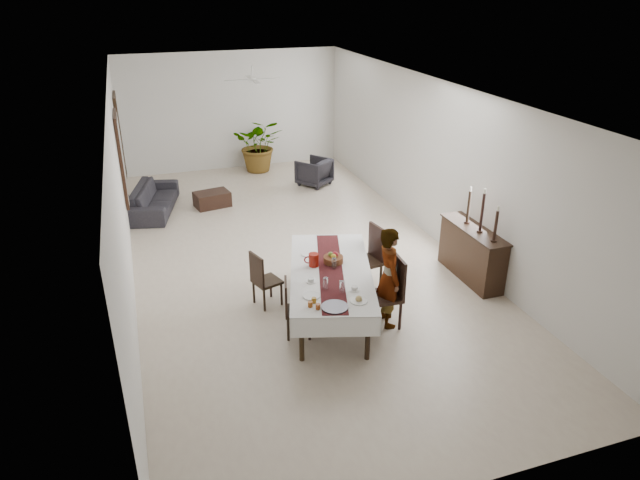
% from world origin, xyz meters
% --- Properties ---
extents(floor, '(6.00, 12.00, 0.00)m').
position_xyz_m(floor, '(0.00, 0.00, 0.00)').
color(floor, beige).
rests_on(floor, ground).
extents(ceiling, '(6.00, 12.00, 0.02)m').
position_xyz_m(ceiling, '(0.00, 0.00, 3.20)').
color(ceiling, white).
rests_on(ceiling, wall_back).
extents(wall_back, '(6.00, 0.02, 3.20)m').
position_xyz_m(wall_back, '(0.00, 6.00, 1.60)').
color(wall_back, silver).
rests_on(wall_back, floor).
extents(wall_front, '(6.00, 0.02, 3.20)m').
position_xyz_m(wall_front, '(0.00, -6.00, 1.60)').
color(wall_front, silver).
rests_on(wall_front, floor).
extents(wall_left, '(0.02, 12.00, 3.20)m').
position_xyz_m(wall_left, '(-3.00, 0.00, 1.60)').
color(wall_left, silver).
rests_on(wall_left, floor).
extents(wall_right, '(0.02, 12.00, 3.20)m').
position_xyz_m(wall_right, '(3.00, 0.00, 1.60)').
color(wall_right, silver).
rests_on(wall_right, floor).
extents(dining_table_top, '(1.73, 2.72, 0.05)m').
position_xyz_m(dining_table_top, '(-0.02, -2.29, 0.76)').
color(dining_table_top, black).
rests_on(dining_table_top, table_leg_fl).
extents(table_leg_fl, '(0.09, 0.09, 0.74)m').
position_xyz_m(table_leg_fl, '(-0.81, -3.31, 0.37)').
color(table_leg_fl, black).
rests_on(table_leg_fl, floor).
extents(table_leg_fr, '(0.09, 0.09, 0.74)m').
position_xyz_m(table_leg_fr, '(0.08, -3.57, 0.37)').
color(table_leg_fr, black).
rests_on(table_leg_fr, floor).
extents(table_leg_bl, '(0.09, 0.09, 0.74)m').
position_xyz_m(table_leg_bl, '(-0.12, -1.01, 0.37)').
color(table_leg_bl, black).
rests_on(table_leg_bl, floor).
extents(table_leg_br, '(0.09, 0.09, 0.74)m').
position_xyz_m(table_leg_br, '(0.76, -1.27, 0.37)').
color(table_leg_br, black).
rests_on(table_leg_br, floor).
extents(tablecloth_top, '(1.97, 2.96, 0.01)m').
position_xyz_m(tablecloth_top, '(-0.02, -2.29, 0.80)').
color(tablecloth_top, silver).
rests_on(tablecloth_top, dining_table_top).
extents(tablecloth_drape_left, '(0.79, 2.61, 0.32)m').
position_xyz_m(tablecloth_drape_left, '(-0.61, -2.11, 0.64)').
color(tablecloth_drape_left, silver).
rests_on(tablecloth_drape_left, dining_table_top).
extents(tablecloth_drape_right, '(0.79, 2.61, 0.32)m').
position_xyz_m(tablecloth_drape_right, '(0.57, -2.47, 0.64)').
color(tablecloth_drape_right, silver).
rests_on(tablecloth_drape_right, dining_table_top).
extents(tablecloth_drape_near, '(1.19, 0.37, 0.32)m').
position_xyz_m(tablecloth_drape_near, '(-0.41, -3.59, 0.64)').
color(tablecloth_drape_near, white).
rests_on(tablecloth_drape_near, dining_table_top).
extents(tablecloth_drape_far, '(1.19, 0.37, 0.32)m').
position_xyz_m(tablecloth_drape_far, '(0.36, -0.99, 0.64)').
color(tablecloth_drape_far, white).
rests_on(tablecloth_drape_far, dining_table_top).
extents(table_runner, '(1.11, 2.63, 0.00)m').
position_xyz_m(table_runner, '(-0.02, -2.29, 0.80)').
color(table_runner, '#521719').
rests_on(table_runner, tablecloth_top).
extents(red_pitcher, '(0.20, 0.20, 0.21)m').
position_xyz_m(red_pitcher, '(-0.23, -2.06, 0.91)').
color(red_pitcher, maroon).
rests_on(red_pitcher, tablecloth_top).
extents(pitcher_handle, '(0.13, 0.06, 0.13)m').
position_xyz_m(pitcher_handle, '(-0.32, -2.04, 0.91)').
color(pitcher_handle, maroon).
rests_on(pitcher_handle, red_pitcher).
extents(wine_glass_near, '(0.07, 0.07, 0.18)m').
position_xyz_m(wine_glass_near, '(-0.10, -2.98, 0.89)').
color(wine_glass_near, white).
rests_on(wine_glass_near, tablecloth_top).
extents(wine_glass_mid, '(0.07, 0.07, 0.18)m').
position_xyz_m(wine_glass_mid, '(-0.29, -2.82, 0.89)').
color(wine_glass_mid, white).
rests_on(wine_glass_mid, tablecloth_top).
extents(wine_glass_far, '(0.07, 0.07, 0.18)m').
position_xyz_m(wine_glass_far, '(0.04, -2.25, 0.89)').
color(wine_glass_far, silver).
rests_on(wine_glass_far, tablecloth_top).
extents(teacup_right, '(0.09, 0.09, 0.06)m').
position_xyz_m(teacup_right, '(0.10, -2.99, 0.83)').
color(teacup_right, silver).
rests_on(teacup_right, saucer_right).
extents(saucer_right, '(0.16, 0.16, 0.01)m').
position_xyz_m(saucer_right, '(0.10, -2.99, 0.81)').
color(saucer_right, white).
rests_on(saucer_right, tablecloth_top).
extents(teacup_left, '(0.09, 0.09, 0.06)m').
position_xyz_m(teacup_left, '(-0.43, -2.55, 0.83)').
color(teacup_left, silver).
rests_on(teacup_left, saucer_left).
extents(saucer_left, '(0.16, 0.16, 0.01)m').
position_xyz_m(saucer_left, '(-0.43, -2.55, 0.81)').
color(saucer_left, white).
rests_on(saucer_left, tablecloth_top).
extents(plate_near_right, '(0.25, 0.25, 0.02)m').
position_xyz_m(plate_near_right, '(0.04, -3.30, 0.81)').
color(plate_near_right, silver).
rests_on(plate_near_right, tablecloth_top).
extents(bread_near_right, '(0.09, 0.09, 0.09)m').
position_xyz_m(bread_near_right, '(0.04, -3.30, 0.84)').
color(bread_near_right, tan).
rests_on(bread_near_right, plate_near_right).
extents(plate_near_left, '(0.25, 0.25, 0.02)m').
position_xyz_m(plate_near_left, '(-0.55, -2.96, 0.81)').
color(plate_near_left, silver).
rests_on(plate_near_left, tablecloth_top).
extents(plate_far_left, '(0.25, 0.25, 0.02)m').
position_xyz_m(plate_far_left, '(-0.18, -1.64, 0.81)').
color(plate_far_left, white).
rests_on(plate_far_left, tablecloth_top).
extents(serving_tray, '(0.38, 0.38, 0.02)m').
position_xyz_m(serving_tray, '(-0.34, -3.35, 0.81)').
color(serving_tray, '#444348').
rests_on(serving_tray, tablecloth_top).
extents(jam_jar_a, '(0.07, 0.07, 0.08)m').
position_xyz_m(jam_jar_a, '(-0.57, -3.31, 0.84)').
color(jam_jar_a, brown).
rests_on(jam_jar_a, tablecloth_top).
extents(jam_jar_b, '(0.07, 0.07, 0.08)m').
position_xyz_m(jam_jar_b, '(-0.65, -3.22, 0.84)').
color(jam_jar_b, '#904815').
rests_on(jam_jar_b, tablecloth_top).
extents(jam_jar_c, '(0.07, 0.07, 0.08)m').
position_xyz_m(jam_jar_c, '(-0.57, -3.14, 0.84)').
color(jam_jar_c, '#9C6816').
rests_on(jam_jar_c, tablecloth_top).
extents(fruit_basket, '(0.32, 0.32, 0.11)m').
position_xyz_m(fruit_basket, '(0.10, -2.05, 0.85)').
color(fruit_basket, brown).
rests_on(fruit_basket, tablecloth_top).
extents(fruit_red, '(0.09, 0.09, 0.09)m').
position_xyz_m(fruit_red, '(0.14, -2.04, 0.93)').
color(fruit_red, maroon).
rests_on(fruit_red, fruit_basket).
extents(fruit_green, '(0.08, 0.08, 0.08)m').
position_xyz_m(fruit_green, '(0.07, -2.01, 0.93)').
color(fruit_green, '#577222').
rests_on(fruit_green, fruit_basket).
extents(fruit_yellow, '(0.09, 0.09, 0.09)m').
position_xyz_m(fruit_yellow, '(0.09, -2.10, 0.93)').
color(fruit_yellow, gold).
rests_on(fruit_yellow, fruit_basket).
extents(chair_right_near_seat, '(0.51, 0.51, 0.05)m').
position_xyz_m(chair_right_near_seat, '(0.66, -2.83, 0.50)').
color(chair_right_near_seat, black).
rests_on(chair_right_near_seat, chair_right_near_leg_fl).
extents(chair_right_near_leg_fl, '(0.05, 0.05, 0.48)m').
position_xyz_m(chair_right_near_leg_fl, '(0.84, -3.04, 0.24)').
color(chair_right_near_leg_fl, black).
rests_on(chair_right_near_leg_fl, floor).
extents(chair_right_near_leg_fr, '(0.05, 0.05, 0.48)m').
position_xyz_m(chair_right_near_leg_fr, '(0.87, -2.65, 0.24)').
color(chair_right_near_leg_fr, black).
rests_on(chair_right_near_leg_fr, floor).
extents(chair_right_near_leg_bl, '(0.05, 0.05, 0.48)m').
position_xyz_m(chair_right_near_leg_bl, '(0.45, -3.02, 0.24)').
color(chair_right_near_leg_bl, black).
rests_on(chair_right_near_leg_bl, floor).
extents(chair_right_near_leg_br, '(0.05, 0.05, 0.48)m').
position_xyz_m(chair_right_near_leg_br, '(0.47, -2.62, 0.24)').
color(chair_right_near_leg_br, black).
rests_on(chair_right_near_leg_br, floor).
extents(chair_right_near_back, '(0.07, 0.48, 0.61)m').
position_xyz_m(chair_right_near_back, '(0.88, -2.84, 0.83)').
color(chair_right_near_back, black).
rests_on(chair_right_near_back, chair_right_near_seat).
extents(chair_right_far_seat, '(0.55, 0.55, 0.05)m').
position_xyz_m(chair_right_far_seat, '(0.84, -1.65, 0.50)').
color(chair_right_far_seat, black).
rests_on(chair_right_far_seat, chair_right_far_leg_fl).
extents(chair_right_far_leg_fl, '(0.05, 0.05, 0.47)m').
position_xyz_m(chair_right_far_leg_fl, '(1.07, -1.81, 0.23)').
color(chair_right_far_leg_fl, black).
rests_on(chair_right_far_leg_fl, floor).
extents(chair_right_far_leg_fr, '(0.05, 0.05, 0.47)m').
position_xyz_m(chair_right_far_leg_fr, '(1.00, -1.42, 0.23)').
color(chair_right_far_leg_fr, black).
rests_on(chair_right_far_leg_fr, floor).
extents(chair_right_far_leg_bl, '(0.05, 0.05, 0.47)m').
position_xyz_m(chair_right_far_leg_bl, '(0.68, -1.87, 0.23)').
color(chair_right_far_leg_bl, black).
rests_on(chair_right_far_leg_bl, floor).
extents(chair_right_far_leg_br, '(0.05, 0.05, 0.47)m').
position_xyz_m(chair_right_far_leg_br, '(0.62, -1.49, 0.23)').
color(chair_right_far_leg_br, black).
rests_on(chair_right_far_leg_br, floor).
extents(chair_right_far_back, '(0.12, 0.48, 0.61)m').
position_xyz_m(chair_right_far_back, '(1.06, -1.61, 0.82)').
color(chair_right_far_back, black).
rests_on(chair_right_far_back, chair_right_far_seat).
extents(chair_left_near_seat, '(0.47, 0.47, 0.04)m').
position_xyz_m(chair_left_near_seat, '(-0.67, -2.67, 0.41)').
color(chair_left_near_seat, black).
rests_on(chair_left_near_seat, chair_left_near_leg_fl).
extents(chair_left_near_leg_fl, '(0.05, 0.05, 0.39)m').
position_xyz_m(chair_left_near_leg_fl, '(-0.79, -2.48, 0.19)').
color(chair_left_near_leg_fl, black).
rests_on(chair_left_near_leg_fl, floor).
extents(chair_left_near_leg_fr, '(0.05, 0.05, 0.39)m').
position_xyz_m(chair_left_near_leg_fr, '(-0.86, -2.78, 0.19)').
color(chair_left_near_leg_fr, black).
rests_on(chair_left_near_leg_fr, floor).
extents(chair_left_near_leg_bl, '(0.05, 0.05, 0.39)m').
position_xyz_m(chair_left_near_leg_bl, '(-0.48, -2.55, 0.19)').
color(chair_left_near_leg_bl, black).
rests_on(chair_left_near_leg_bl, floor).
extents(chair_left_near_leg_br, '(0.05, 0.05, 0.39)m').
position_xyz_m(chair_left_near_leg_br, '(-0.56, -2.86, 0.19)').
color(chair_left_near_leg_br, black).
rests_on(chair_left_near_leg_br, floor).
extents(chair_left_near_back, '(0.13, 0.39, 0.50)m').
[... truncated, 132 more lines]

